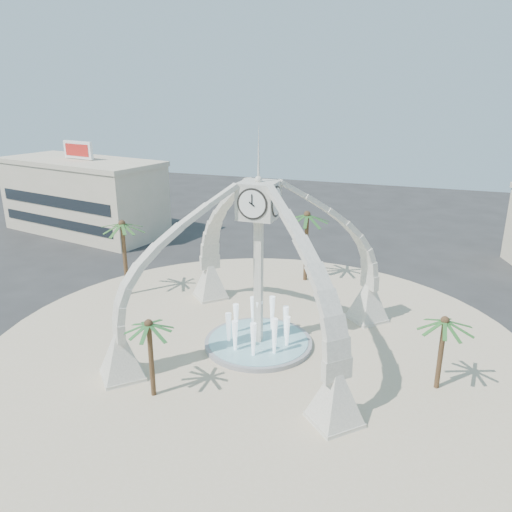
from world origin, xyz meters
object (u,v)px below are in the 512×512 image
(fountain, at_px, (258,342))
(palm_east, at_px, (445,322))
(clock_tower, at_px, (258,264))
(palm_south, at_px, (149,325))
(palm_west, at_px, (122,225))
(palm_north, at_px, (307,216))

(fountain, xyz_separation_m, palm_east, (12.59, -1.49, 4.42))
(clock_tower, height_order, palm_south, clock_tower)
(palm_west, xyz_separation_m, palm_north, (14.66, 9.06, -0.07))
(palm_east, xyz_separation_m, palm_south, (-16.66, -6.71, 0.17))
(clock_tower, xyz_separation_m, palm_south, (-4.07, -8.21, -1.61))
(clock_tower, distance_m, palm_north, 14.20)
(palm_east, xyz_separation_m, palm_north, (-12.57, 15.69, 1.94))
(palm_south, bearing_deg, palm_east, 21.95)
(fountain, bearing_deg, palm_east, -6.76)
(fountain, relative_size, palm_south, 1.43)
(clock_tower, height_order, fountain, clock_tower)
(palm_east, relative_size, palm_north, 0.72)
(fountain, distance_m, palm_north, 15.56)
(palm_west, bearing_deg, clock_tower, -19.33)
(fountain, xyz_separation_m, palm_south, (-4.07, -8.21, 4.59))
(palm_east, bearing_deg, clock_tower, 173.24)
(palm_west, height_order, palm_north, palm_west)
(clock_tower, distance_m, palm_east, 12.80)
(fountain, bearing_deg, palm_north, 89.91)
(palm_west, bearing_deg, fountain, -19.32)
(palm_east, bearing_deg, palm_north, 128.69)
(clock_tower, distance_m, fountain, 6.20)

